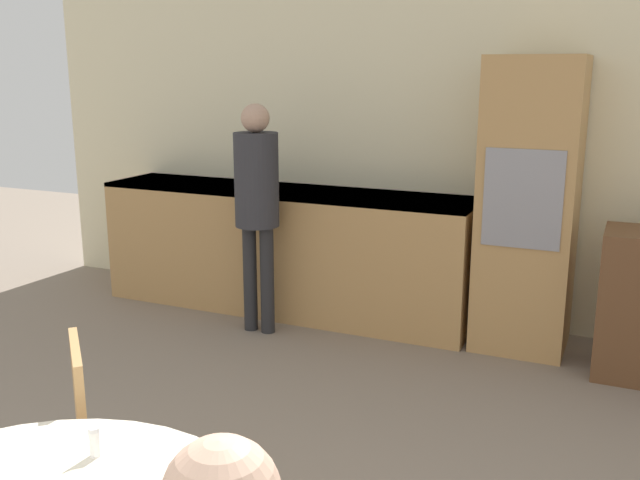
# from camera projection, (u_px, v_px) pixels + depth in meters

# --- Properties ---
(wall_back) EXTENTS (6.88, 0.05, 2.60)m
(wall_back) POSITION_uv_depth(u_px,v_px,m) (455.00, 141.00, 4.99)
(wall_back) COLOR beige
(wall_back) RESTS_ON ground_plane
(kitchen_counter) EXTENTS (2.83, 0.60, 0.93)m
(kitchen_counter) POSITION_uv_depth(u_px,v_px,m) (285.00, 248.00, 5.34)
(kitchen_counter) COLOR tan
(kitchen_counter) RESTS_ON ground_plane
(oven_unit) EXTENTS (0.58, 0.59, 1.87)m
(oven_unit) POSITION_uv_depth(u_px,v_px,m) (529.00, 206.00, 4.54)
(oven_unit) COLOR tan
(oven_unit) RESTS_ON ground_plane
(chair_far_left) EXTENTS (0.57, 0.57, 0.87)m
(chair_far_left) POSITION_uv_depth(u_px,v_px,m) (55.00, 451.00, 2.49)
(chair_far_left) COLOR tan
(chair_far_left) RESTS_ON ground_plane
(person_standing) EXTENTS (0.30, 0.30, 1.57)m
(person_standing) POSITION_uv_depth(u_px,v_px,m) (257.00, 193.00, 4.77)
(person_standing) COLOR #262628
(person_standing) RESTS_ON ground_plane
(salt_shaker) EXTENTS (0.03, 0.03, 0.09)m
(salt_shaker) POSITION_uv_depth(u_px,v_px,m) (95.00, 441.00, 1.99)
(salt_shaker) COLOR white
(salt_shaker) RESTS_ON dining_table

